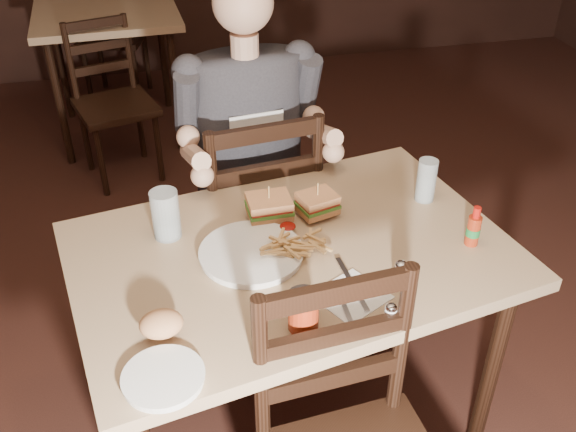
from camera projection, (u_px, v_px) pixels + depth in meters
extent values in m
cube|color=tan|center=(292.00, 255.00, 1.79)|extent=(1.32, 1.00, 0.04)
cylinder|color=black|center=(106.00, 332.00, 2.08)|extent=(0.05, 0.05, 0.73)
cylinder|color=black|center=(491.00, 374.00, 1.94)|extent=(0.05, 0.05, 0.73)
cylinder|color=black|center=(383.00, 255.00, 2.42)|extent=(0.05, 0.05, 0.73)
cube|color=tan|center=(106.00, 13.00, 3.65)|extent=(0.83, 0.83, 0.04)
cylinder|color=black|center=(60.00, 104.00, 3.54)|extent=(0.04, 0.04, 0.73)
cylinder|color=black|center=(61.00, 64.00, 4.05)|extent=(0.04, 0.04, 0.73)
cylinder|color=black|center=(176.00, 92.00, 3.69)|extent=(0.04, 0.04, 0.73)
cylinder|color=black|center=(163.00, 54.00, 4.20)|extent=(0.04, 0.04, 0.73)
cylinder|color=white|center=(251.00, 254.00, 1.75)|extent=(0.32, 0.32, 0.02)
ellipsoid|color=maroon|center=(288.00, 226.00, 1.84)|extent=(0.05, 0.05, 0.01)
cylinder|color=silver|center=(166.00, 214.00, 1.80)|extent=(0.09, 0.09, 0.15)
cylinder|color=silver|center=(426.00, 180.00, 1.96)|extent=(0.07, 0.07, 0.14)
cube|color=white|center=(351.00, 296.00, 1.62)|extent=(0.21, 0.21, 0.00)
cube|color=silver|center=(352.00, 283.00, 1.65)|extent=(0.02, 0.22, 0.01)
cube|color=silver|center=(345.00, 309.00, 1.57)|extent=(0.02, 0.17, 0.01)
cylinder|color=white|center=(164.00, 379.00, 1.39)|extent=(0.21, 0.21, 0.01)
ellipsoid|color=tan|center=(161.00, 324.00, 1.48)|extent=(0.12, 0.10, 0.06)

